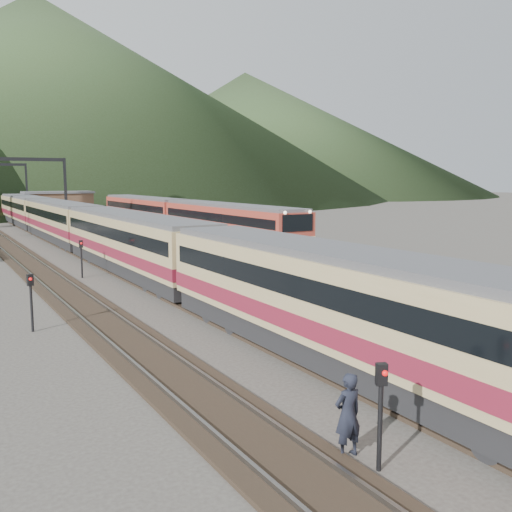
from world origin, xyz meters
TOP-DOWN VIEW (x-y plane):
  - track_main at (0.00, 40.00)m, footprint 2.60×200.00m
  - track_far at (-5.00, 40.00)m, footprint 2.60×200.00m
  - track_second at (11.50, 40.00)m, footprint 2.60×200.00m
  - platform at (5.60, 38.00)m, footprint 8.00×100.00m
  - gantry_near at (-2.85, 55.00)m, footprint 9.55×0.25m
  - station_shed at (5.60, 78.00)m, footprint 9.40×4.40m
  - hill_b at (30.00, 230.00)m, footprint 220.00×220.00m
  - hill_c at (110.00, 210.00)m, footprint 160.00×160.00m
  - main_train at (0.00, 38.67)m, footprint 3.07×83.99m
  - second_train at (11.50, 47.91)m, footprint 3.10×42.21m
  - short_signal_a at (-3.42, 2.11)m, footprint 0.27×0.23m
  - short_signal_b at (-3.11, 28.29)m, footprint 0.24×0.18m
  - short_signal_c at (-7.73, 16.97)m, footprint 0.25×0.21m
  - worker at (-3.58, 2.92)m, footprint 0.68×0.45m

SIDE VIEW (x-z plane):
  - track_main at x=0.00m, z-range -0.05..0.18m
  - track_far at x=-5.00m, z-range -0.05..0.18m
  - track_second at x=11.50m, z-range -0.05..0.18m
  - platform at x=5.60m, z-range 0.00..1.00m
  - worker at x=-3.58m, z-range 0.00..1.86m
  - short_signal_a at x=-3.42m, z-range 0.33..2.60m
  - short_signal_b at x=-3.11m, z-range 0.33..2.60m
  - short_signal_c at x=-7.73m, z-range 0.33..2.60m
  - main_train at x=0.00m, z-range 0.23..3.97m
  - second_train at x=11.50m, z-range 0.23..4.02m
  - station_shed at x=5.60m, z-range 1.02..4.12m
  - gantry_near at x=-2.85m, z-range 1.59..9.59m
  - hill_c at x=110.00m, z-range 0.00..50.00m
  - hill_b at x=30.00m, z-range 0.00..75.00m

